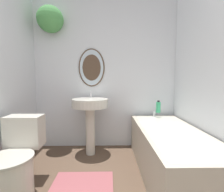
{
  "coord_description": "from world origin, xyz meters",
  "views": [
    {
      "loc": [
        0.06,
        -0.21,
        1.11
      ],
      "look_at": [
        0.09,
        1.54,
        0.94
      ],
      "focal_mm": 26.0,
      "sensor_mm": 36.0,
      "label": 1
    }
  ],
  "objects_px": {
    "toilet": "(15,163)",
    "bathtub": "(170,151)",
    "shampoo_bottle": "(158,107)",
    "pedestal_sink": "(90,111)"
  },
  "relations": [
    {
      "from": "toilet",
      "to": "bathtub",
      "type": "bearing_deg",
      "value": 10.25
    },
    {
      "from": "toilet",
      "to": "shampoo_bottle",
      "type": "xyz_separation_m",
      "value": [
        1.69,
        0.96,
        0.39
      ]
    },
    {
      "from": "shampoo_bottle",
      "to": "pedestal_sink",
      "type": "bearing_deg",
      "value": -174.46
    },
    {
      "from": "bathtub",
      "to": "shampoo_bottle",
      "type": "bearing_deg",
      "value": 86.05
    },
    {
      "from": "pedestal_sink",
      "to": "bathtub",
      "type": "distance_m",
      "value": 1.21
    },
    {
      "from": "pedestal_sink",
      "to": "shampoo_bottle",
      "type": "bearing_deg",
      "value": 5.54
    },
    {
      "from": "bathtub",
      "to": "shampoo_bottle",
      "type": "distance_m",
      "value": 0.78
    },
    {
      "from": "toilet",
      "to": "bathtub",
      "type": "xyz_separation_m",
      "value": [
        1.65,
        0.3,
        -0.03
      ]
    },
    {
      "from": "toilet",
      "to": "pedestal_sink",
      "type": "height_order",
      "value": "pedestal_sink"
    },
    {
      "from": "pedestal_sink",
      "to": "bathtub",
      "type": "height_order",
      "value": "pedestal_sink"
    }
  ]
}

